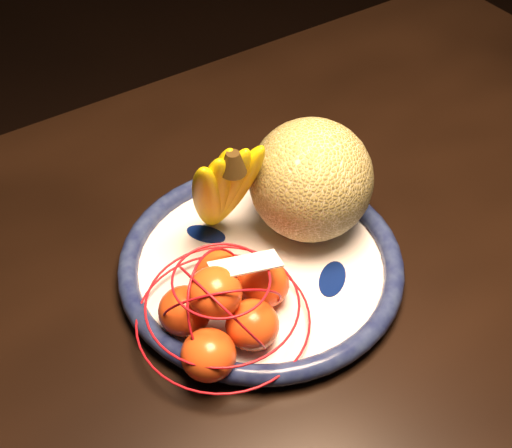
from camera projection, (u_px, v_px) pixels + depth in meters
dining_table at (264, 309)px, 0.88m from camera, size 1.39×0.85×0.69m
fruit_bowl at (261, 264)px, 0.81m from camera, size 0.33×0.33×0.03m
cantaloupe at (311, 180)px, 0.81m from camera, size 0.14×0.14×0.14m
banana_bunch at (221, 187)px, 0.78m from camera, size 0.11×0.10×0.16m
mandarin_bag at (224, 306)px, 0.73m from camera, size 0.23×0.23×0.12m
price_tag at (246, 264)px, 0.71m from camera, size 0.08×0.04×0.01m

